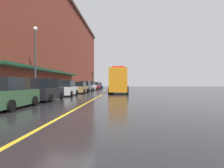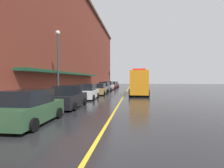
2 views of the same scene
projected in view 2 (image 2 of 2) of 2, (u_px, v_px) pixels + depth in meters
The scene contains 19 objects.
ground_plane at pixel (126, 92), 31.47m from camera, with size 112.00×112.00×0.00m, color #232326.
sidewalk_left at pixel (94, 91), 32.26m from camera, with size 2.40×70.00×0.15m, color #ADA8A0.
lane_center_stripe at pixel (126, 92), 31.47m from camera, with size 0.16×70.00×0.01m, color gold.
brick_building_left at pixel (64, 45), 31.72m from camera, with size 9.78×64.00×17.75m.
parked_car_0 at pixel (31, 108), 8.81m from camera, with size 2.12×4.33×1.81m.
parked_car_1 at pixel (69, 97), 13.92m from camera, with size 2.15×4.68×1.86m.
parked_car_2 at pixel (88, 92), 19.93m from camera, with size 2.21×4.54×1.79m.
parked_car_3 at pixel (99, 89), 25.98m from camera, with size 2.25×4.88×1.71m.
parked_car_4 at pixel (105, 87), 31.40m from camera, with size 2.04×4.52×1.86m.
parked_car_5 at pixel (109, 86), 36.67m from camera, with size 2.07×4.73×1.92m.
parked_car_6 at pixel (113, 85), 42.82m from camera, with size 2.03×4.81×1.75m.
parked_car_7 at pixel (115, 85), 49.02m from camera, with size 2.02×4.14×1.71m.
utility_truck at pixel (139, 83), 25.68m from camera, with size 2.91×9.05×3.76m.
parking_meter_0 at pixel (108, 84), 44.80m from camera, with size 0.14×0.18×1.33m.
parking_meter_1 at pixel (90, 88), 26.21m from camera, with size 0.14×0.18×1.33m.
parking_meter_2 at pixel (110, 84), 48.90m from camera, with size 0.14×0.18×1.33m.
parking_meter_3 at pixel (108, 84), 43.80m from camera, with size 0.14×0.18×1.33m.
street_lamp_left at pixel (58, 58), 16.40m from camera, with size 0.44×0.44×6.94m.
traffic_light_near at pixel (109, 76), 46.57m from camera, with size 0.38×0.36×4.30m.
Camera 2 is at (1.39, -6.50, 2.35)m, focal length 27.02 mm.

